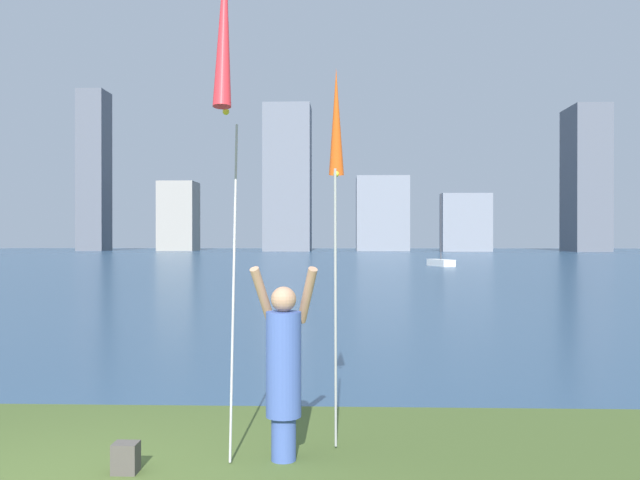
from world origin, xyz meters
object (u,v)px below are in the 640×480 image
(kite_flag_left, at_px, (224,33))
(kite_flag_right, at_px, (336,132))
(person, at_px, (284,365))
(sailboat_6, at_px, (441,262))
(bag, at_px, (126,458))

(kite_flag_left, relative_size, kite_flag_right, 1.25)
(person, bearing_deg, kite_flag_left, -142.28)
(sailboat_6, bearing_deg, person, -100.00)
(kite_flag_right, bearing_deg, kite_flag_left, -131.14)
(bag, bearing_deg, kite_flag_left, -0.76)
(kite_flag_left, height_order, kite_flag_right, kite_flag_left)
(person, relative_size, sailboat_6, 0.35)
(kite_flag_left, xyz_separation_m, bag, (-0.88, 0.01, -3.75))
(kite_flag_right, relative_size, sailboat_6, 0.73)
(kite_flag_right, bearing_deg, sailboat_6, 80.48)
(kite_flag_right, height_order, bag, kite_flag_right)
(kite_flag_left, bearing_deg, sailboat_6, 79.47)
(person, xyz_separation_m, kite_flag_right, (0.49, 0.70, 2.29))
(kite_flag_right, bearing_deg, person, -124.65)
(person, bearing_deg, bag, -166.23)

